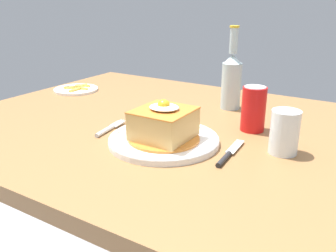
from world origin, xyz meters
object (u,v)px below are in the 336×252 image
at_px(main_plate, 164,140).
at_px(drinking_glass, 284,135).
at_px(soda_can, 253,109).
at_px(beer_bottle_clear, 232,79).
at_px(fork, 109,129).
at_px(knife, 227,155).
at_px(side_plate_fries, 76,89).

bearing_deg(main_plate, drinking_glass, 19.90).
bearing_deg(main_plate, soda_can, 53.23).
relative_size(beer_bottle_clear, drinking_glass, 2.53).
bearing_deg(fork, beer_bottle_clear, 62.10).
height_order(fork, beer_bottle_clear, beer_bottle_clear).
xyz_separation_m(fork, drinking_glass, (0.45, 0.10, 0.04)).
xyz_separation_m(main_plate, knife, (0.17, 0.00, -0.00)).
xyz_separation_m(knife, beer_bottle_clear, (-0.15, 0.37, 0.09)).
distance_m(knife, beer_bottle_clear, 0.41).
xyz_separation_m(drinking_glass, side_plate_fries, (-0.86, 0.18, -0.04)).
distance_m(soda_can, side_plate_fries, 0.74).
bearing_deg(fork, soda_can, 32.76).
distance_m(fork, knife, 0.35).
bearing_deg(side_plate_fries, knife, -19.80).
height_order(fork, soda_can, soda_can).
bearing_deg(beer_bottle_clear, knife, -68.02).
distance_m(main_plate, fork, 0.18).
relative_size(main_plate, knife, 1.69).
xyz_separation_m(fork, side_plate_fries, (-0.41, 0.28, -0.00)).
bearing_deg(knife, side_plate_fries, 160.20).
bearing_deg(main_plate, beer_bottle_clear, 86.53).
xyz_separation_m(fork, knife, (0.35, 0.01, 0.00)).
bearing_deg(knife, soda_can, 94.23).
distance_m(main_plate, drinking_glass, 0.29).
distance_m(knife, side_plate_fries, 0.80).
bearing_deg(side_plate_fries, main_plate, -25.15).
relative_size(drinking_glass, side_plate_fries, 0.62).
height_order(soda_can, drinking_glass, soda_can).
distance_m(main_plate, soda_can, 0.27).
distance_m(fork, soda_can, 0.40).
distance_m(beer_bottle_clear, drinking_glass, 0.37).
bearing_deg(fork, drinking_glass, 13.00).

